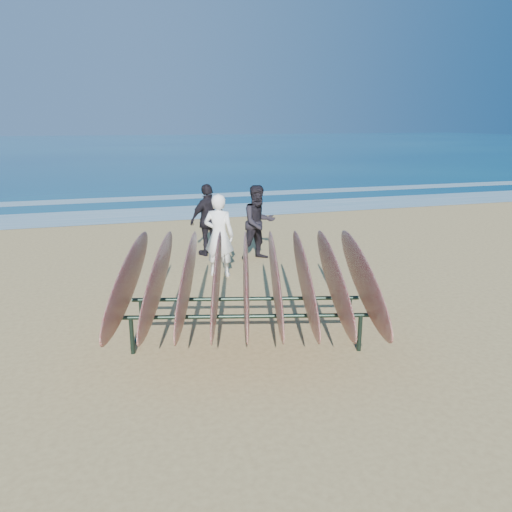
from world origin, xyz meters
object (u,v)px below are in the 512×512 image
object	(u,v)px
surfboard_rack	(246,278)
person_white	(219,235)
person_dark_b	(208,220)
person_dark_a	(259,223)

from	to	relation	value
surfboard_rack	person_white	world-z (taller)	person_white
surfboard_rack	person_dark_b	world-z (taller)	person_dark_b
person_dark_a	person_dark_b	xyz separation A→B (m)	(-0.96, 0.67, -0.01)
person_white	person_dark_a	bearing A→B (deg)	-111.32
person_white	person_dark_b	world-z (taller)	person_white
person_dark_a	person_dark_b	world-z (taller)	person_dark_a
surfboard_rack	person_dark_a	world-z (taller)	person_dark_a
surfboard_rack	person_dark_b	distance (m)	4.68
person_white	person_dark_b	size ratio (longest dim) A/B	1.00
person_white	person_dark_a	size ratio (longest dim) A/B	0.99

